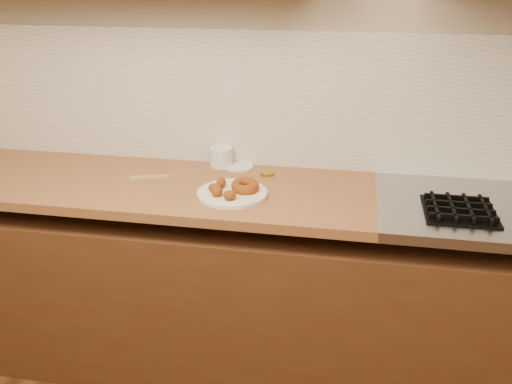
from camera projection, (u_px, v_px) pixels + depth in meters
wall_back at (266, 65)px, 2.33m from camera, size 4.00×0.02×2.70m
base_cabinet at (253, 294)px, 2.42m from camera, size 3.60×0.60×0.77m
butcher_block at (105, 183)px, 2.34m from camera, size 2.30×0.62×0.04m
backsplash at (265, 100)px, 2.38m from camera, size 3.60×0.02×0.60m
donut_plate at (232, 193)px, 2.16m from camera, size 0.28×0.28×0.02m
ring_donut at (245, 186)px, 2.16m from camera, size 0.16×0.16×0.05m
fried_dough_chunks at (221, 189)px, 2.13m from camera, size 0.13×0.16×0.04m
plastic_tub at (221, 157)px, 2.46m from camera, size 0.14×0.14×0.09m
tub_lid at (238, 166)px, 2.46m from camera, size 0.15×0.15×0.01m
brass_jar_lid at (267, 173)px, 2.37m from camera, size 0.08×0.08×0.01m
wooden_utensil at (149, 177)px, 2.33m from camera, size 0.17×0.07×0.01m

